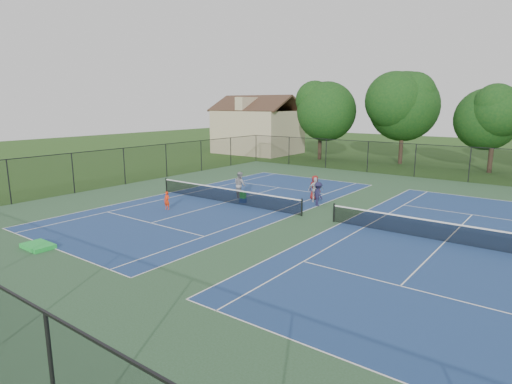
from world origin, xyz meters
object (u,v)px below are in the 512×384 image
Objects in this scene: instructor at (240,185)px; bystander_a at (316,190)px; ball_crate at (243,200)px; ball_hopper at (243,195)px; tree_back_c at (495,115)px; child_player at (167,201)px; tree_back_b at (404,103)px; bystander_c at (315,187)px; bystander_b at (318,194)px; tree_back_a at (321,108)px; clapboard_house at (258,130)px.

bystander_a is (4.90, 2.06, -0.09)m from instructor.
bystander_a is 4.95m from ball_crate.
instructor is 1.51m from ball_hopper.
tree_back_c is 7.22× the size of child_player.
tree_back_c is 22.94m from bystander_a.
tree_back_c is at bearing 65.54° from ball_hopper.
tree_back_b is 25.17m from instructor.
instructor reaches higher than bystander_c.
bystander_b is (7.09, 6.63, 0.21)m from child_player.
tree_back_b is 9.12m from tree_back_c.
instructor is (-3.12, -24.33, -5.65)m from tree_back_b.
tree_back_a is 1.09× the size of tree_back_c.
child_player is at bearing -120.39° from ball_crate.
tree_back_b is 26.13m from ball_hopper.
instructor is 1.12× the size of bystander_c.
tree_back_a is at bearing -96.31° from bystander_a.
tree_back_c is 20.95× the size of ball_crate.
tree_back_a reaches higher than clapboard_house.
ball_crate is (6.94, -23.32, -5.89)m from tree_back_a.
instructor is 5.69m from bystander_b.
bystander_a is (20.78, -21.27, -2.24)m from clapboard_house.
instructor is 1.11× the size of bystander_a.
bystander_b is 5.03m from ball_hopper.
tree_back_b is (9.00, 2.00, 0.56)m from tree_back_a.
bystander_a reaches higher than ball_hopper.
bystander_c is (1.32, -21.56, -5.75)m from tree_back_b.
ball_hopper is (16.94, -24.32, -2.59)m from clapboard_house.
tree_back_c is 32.19m from child_player.
tree_back_b is 26.21m from ball_crate.
instructor is at bearing 64.76° from child_player.
tree_back_b reaches higher than tree_back_c.
bystander_a is at bearing 117.09° from bystander_c.
ball_hopper is at bearing 50.21° from child_player.
clapboard_house reaches higher than instructor.
bystander_b is (2.44, -23.10, -5.80)m from tree_back_b.
ball_hopper is at bearing -73.43° from tree_back_a.
instructor reaches higher than child_player.
ball_crate is (-3.84, -3.05, -0.70)m from bystander_a.
bystander_a is (10.78, -20.27, -5.19)m from tree_back_a.
bystander_a is 1.06m from bystander_b.
tree_back_a is at bearing -68.07° from bystander_c.
bystander_b is 4.04× the size of ball_hopper.
clapboard_house is at bearing 124.86° from ball_crate.
tree_back_b is 5.89× the size of bystander_a.
tree_back_b is at bearing -73.50° from instructor.
clapboard_house reaches higher than child_player.
bystander_a is at bearing 38.44° from ball_crate.
ball_crate is at bearing -55.14° from clapboard_house.
clapboard_house is 29.82m from bystander_a.
instructor reaches higher than bystander_a.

